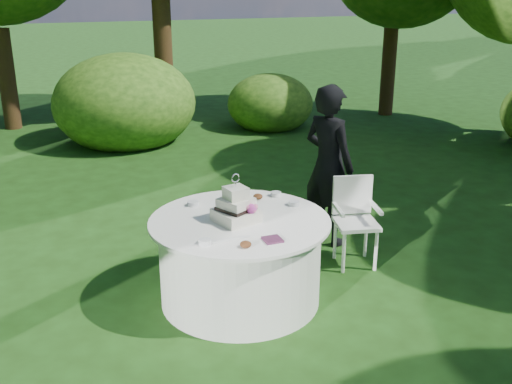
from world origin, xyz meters
The scene contains 9 objects.
ground centered at (0.00, 0.00, 0.00)m, with size 80.00×80.00×0.00m, color #17340E.
napkins centered at (0.09, -0.51, 0.78)m, with size 0.14×0.14×0.02m, color #4C203D.
feather_plume centered at (-0.29, -0.37, 0.78)m, with size 0.48×0.07×0.01m, color white.
guest centered at (1.32, 0.88, 0.86)m, with size 0.63×0.41×1.72m, color black.
table centered at (0.00, 0.00, 0.39)m, with size 1.56×1.56×0.77m.
cake centered at (-0.04, -0.02, 0.88)m, with size 0.40×0.40×0.43m.
chair centered at (1.32, 0.31, 0.52)m, with size 0.49×0.48×0.88m.
votives centered at (0.10, 0.16, 0.79)m, with size 1.10×0.95×0.04m.
petal_cups centered at (0.09, -0.06, 0.79)m, with size 0.57×1.06×0.05m.
Camera 1 is at (-1.61, -4.46, 2.69)m, focal length 42.00 mm.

